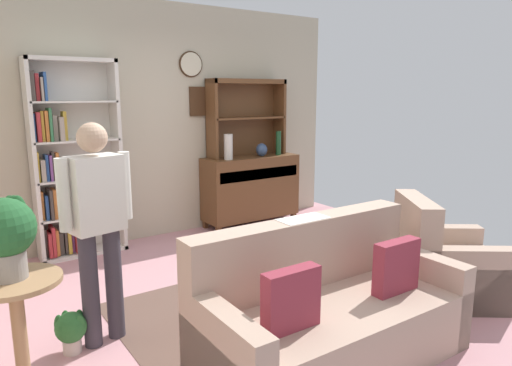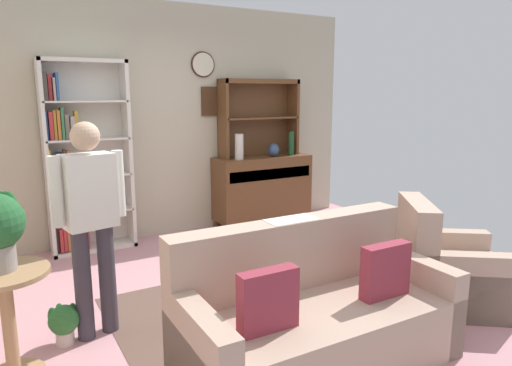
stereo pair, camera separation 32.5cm
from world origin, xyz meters
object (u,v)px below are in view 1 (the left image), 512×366
Objects in this scene: couch_floral at (328,314)px; potted_plant_small at (71,329)px; vase_round at (262,150)px; armchair_floral at (443,265)px; sideboard at (251,187)px; sideboard_hutch at (246,107)px; coffee_table at (277,259)px; person_reading at (98,218)px; bookshelf at (69,164)px; bottle_wine at (278,143)px; book_stack at (268,254)px; vase_tall at (228,147)px; potted_plant_large at (6,232)px; plant_stand at (19,323)px.

potted_plant_small is at bearing 143.72° from couch_floral.
armchair_floral is (-0.03, -2.76, -0.72)m from vase_round.
couch_floral is at bearing -114.80° from sideboard.
armchair_floral is at bearing 4.73° from couch_floral.
coffee_table is at bearing -117.08° from sideboard_hutch.
couch_floral is 1.68m from person_reading.
armchair_floral is at bearing -19.55° from person_reading.
bookshelf is at bearing 82.28° from person_reading.
bookshelf reaches higher than couch_floral.
coffee_table reaches higher than potted_plant_small.
sideboard is 0.70m from bottle_wine.
potted_plant_small is (-1.40, 1.03, -0.14)m from couch_floral.
potted_plant_small is at bearing 173.62° from book_stack.
bottle_wine reaches higher than coffee_table.
coffee_table is at bearing -109.86° from vase_tall.
vase_round is 0.09× the size of couch_floral.
potted_plant_large is at bearing -143.77° from sideboard_hutch.
armchair_floral is 3.35m from potted_plant_large.
person_reading is 1.38m from book_stack.
bookshelf reaches higher than plant_stand.
sideboard_hutch is at bearing 62.92° from coffee_table.
plant_stand is 0.46× the size of person_reading.
book_stack is (-1.63, -2.01, -0.63)m from bottle_wine.
armchair_floral is 3.70× the size of potted_plant_small.
sideboard_hutch is 3.29m from person_reading.
bottle_wine reaches higher than armchair_floral.
coffee_table is (2.01, 0.13, -0.63)m from potted_plant_large.
sideboard is 3.38m from potted_plant_small.
bookshelf is 1.62× the size of sideboard.
couch_floral is at bearing -36.28° from potted_plant_small.
bookshelf is at bearing 106.46° from couch_floral.
book_stack is at bearing -119.31° from sideboard_hutch.
potted_plant_large is 0.65m from person_reading.
potted_plant_large is (-3.50, -2.08, -0.09)m from bottle_wine.
potted_plant_large is 2.11m from coffee_table.
sideboard_hutch is 0.61× the size of couch_floral.
vase_tall reaches higher than book_stack.
potted_plant_large is 1.95m from book_stack.
bookshelf is at bearing 176.27° from bottle_wine.
vase_tall is at bearing 37.52° from potted_plant_large.
bottle_wine is at bearing -0.66° from vase_tall.
bottle_wine is 1.52× the size of book_stack.
sideboard_hutch is at bearing 36.34° from potted_plant_small.
bottle_wine is 2.66m from book_stack.
vase_tall is 1.00× the size of bottle_wine.
coffee_table is at bearing 73.73° from couch_floral.
person_reading is at bearing -145.45° from vase_round.
armchair_floral is at bearing -33.73° from coffee_table.
plant_stand is (-2.71, -2.12, -0.64)m from vase_tall.
sideboard is at bearing 91.97° from armchair_floral.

